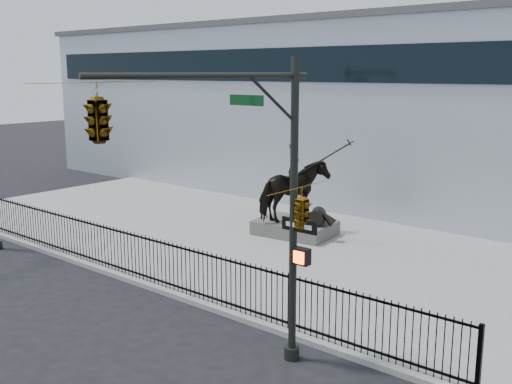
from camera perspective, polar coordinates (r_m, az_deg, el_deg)
The scene contains 7 objects.
ground at distance 19.25m, azimuth -14.21°, elevation -9.27°, with size 120.00×120.00×0.00m, color black.
plaza at distance 23.76m, azimuth -0.46°, elevation -4.74°, with size 30.00×12.00×0.15m, color gray.
building at distance 33.88m, azimuth 13.99°, elevation 7.38°, with size 44.00×14.00×9.00m, color #B3BAC3.
picket_fence at distance 19.67m, azimuth -11.39°, elevation -5.91°, with size 22.10×0.10×1.50m.
statue_plinth at distance 24.46m, azimuth 3.73°, elevation -3.41°, with size 3.05×2.10×0.57m, color #4F4C48.
equestrian_statue at distance 24.09m, azimuth 3.90°, elevation -0.01°, with size 3.90×2.63×3.32m.
traffic_signal_right at distance 11.94m, azimuth -4.68°, elevation 2.56°, with size 2.17×6.86×7.00m.
Camera 1 is at (14.74, -10.43, 6.68)m, focal length 42.00 mm.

